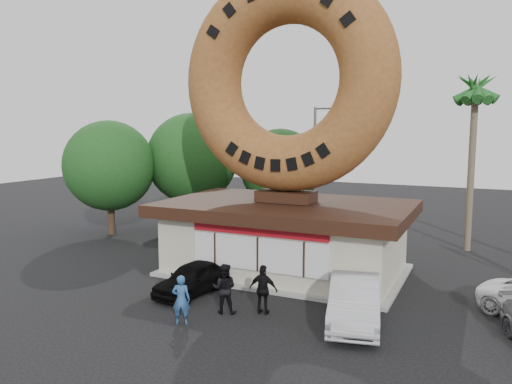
{
  "coord_description": "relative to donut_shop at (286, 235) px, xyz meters",
  "views": [
    {
      "loc": [
        8.37,
        -15.09,
        6.68
      ],
      "look_at": [
        -0.59,
        4.0,
        3.96
      ],
      "focal_mm": 35.0,
      "sensor_mm": 36.0,
      "label": 1
    }
  ],
  "objects": [
    {
      "name": "street_lamp",
      "position": [
        -1.86,
        10.02,
        2.72
      ],
      "size": [
        2.11,
        0.2,
        8.0
      ],
      "color": "#59595E",
      "rests_on": "ground"
    },
    {
      "name": "ground",
      "position": [
        0.0,
        -5.98,
        -1.77
      ],
      "size": [
        90.0,
        90.0,
        0.0
      ],
      "primitive_type": "plane",
      "color": "black",
      "rests_on": "ground"
    },
    {
      "name": "giant_donut",
      "position": [
        0.0,
        0.02,
        7.0
      ],
      "size": [
        9.94,
        2.53,
        9.94
      ],
      "primitive_type": "torus",
      "rotation": [
        1.57,
        0.0,
        0.0
      ],
      "color": "#9C602D",
      "rests_on": "donut_shop"
    },
    {
      "name": "car_silver",
      "position": [
        4.42,
        -4.66,
        -0.99
      ],
      "size": [
        2.64,
        4.98,
        1.56
      ],
      "primitive_type": "imported",
      "rotation": [
        0.0,
        0.0,
        0.22
      ],
      "color": "#BCBCC2",
      "rests_on": "ground"
    },
    {
      "name": "car_black",
      "position": [
        -2.25,
        -4.49,
        -1.13
      ],
      "size": [
        1.96,
        3.91,
        1.28
      ],
      "primitive_type": "imported",
      "rotation": [
        0.0,
        0.0,
        -0.12
      ],
      "color": "black",
      "rests_on": "ground"
    },
    {
      "name": "tree_west",
      "position": [
        -9.5,
        7.02,
        2.87
      ],
      "size": [
        6.0,
        6.0,
        7.65
      ],
      "color": "#473321",
      "rests_on": "ground"
    },
    {
      "name": "person_center",
      "position": [
        -0.06,
        -5.79,
        -0.85
      ],
      "size": [
        1.05,
        0.91,
        1.83
      ],
      "primitive_type": "imported",
      "rotation": [
        0.0,
        0.0,
        3.42
      ],
      "color": "black",
      "rests_on": "ground"
    },
    {
      "name": "person_right",
      "position": [
        1.26,
        -5.3,
        -0.86
      ],
      "size": [
        1.09,
        0.53,
        1.81
      ],
      "primitive_type": "imported",
      "rotation": [
        0.0,
        0.0,
        3.23
      ],
      "color": "black",
      "rests_on": "ground"
    },
    {
      "name": "palm_near",
      "position": [
        7.5,
        8.02,
        6.65
      ],
      "size": [
        2.6,
        2.6,
        9.75
      ],
      "color": "#726651",
      "rests_on": "ground"
    },
    {
      "name": "donut_shop",
      "position": [
        0.0,
        0.0,
        0.0
      ],
      "size": [
        11.2,
        7.2,
        3.8
      ],
      "color": "beige",
      "rests_on": "ground"
    },
    {
      "name": "person_left",
      "position": [
        -0.9,
        -7.34,
        -0.91
      ],
      "size": [
        0.74,
        0.62,
        1.72
      ],
      "primitive_type": "imported",
      "rotation": [
        0.0,
        0.0,
        3.52
      ],
      "color": "#274F81",
      "rests_on": "ground"
    },
    {
      "name": "tree_mid",
      "position": [
        -4.0,
        9.02,
        2.25
      ],
      "size": [
        5.2,
        5.2,
        6.63
      ],
      "color": "#473321",
      "rests_on": "ground"
    },
    {
      "name": "tree_far",
      "position": [
        -13.0,
        3.02,
        2.56
      ],
      "size": [
        5.6,
        5.6,
        7.14
      ],
      "color": "#473321",
      "rests_on": "ground"
    }
  ]
}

